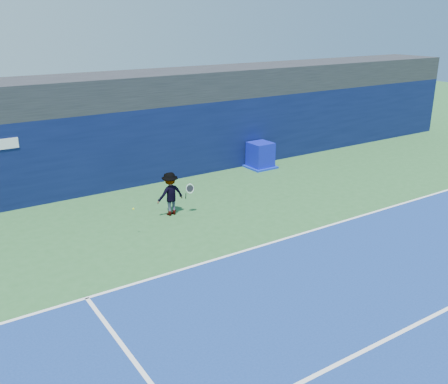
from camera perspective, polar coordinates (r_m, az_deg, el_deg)
The scene contains 8 objects.
ground at distance 12.58m, azimuth 11.98°, elevation -11.21°, with size 80.00×80.00×0.00m, color #2A5F2E.
baseline at distance 14.55m, azimuth 3.61°, elevation -6.35°, with size 24.00×0.10×0.01m, color white.
service_line at distance 11.51m, azimuth 19.23°, elevation -15.06°, with size 24.00×0.10×0.01m, color white.
stadium_band at distance 20.71m, azimuth -10.69°, elevation 11.50°, with size 36.00×3.00×1.20m, color black.
back_wall_assembly at distance 20.20m, azimuth -9.21°, elevation 5.32°, with size 36.00×1.03×3.00m.
equipment_cart at distance 22.12m, azimuth 4.18°, elevation 4.11°, with size 1.19×1.19×1.13m.
tennis_player at distance 16.74m, azimuth -6.15°, elevation -0.20°, with size 1.21×0.67×1.48m.
tennis_ball at distance 15.15m, azimuth -10.32°, elevation -1.91°, with size 0.06×0.06×0.06m.
Camera 1 is at (-7.96, -7.43, 6.31)m, focal length 40.00 mm.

